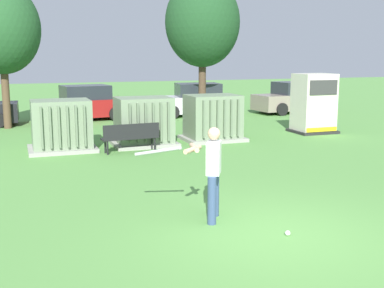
{
  "coord_description": "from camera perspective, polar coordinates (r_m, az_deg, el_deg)",
  "views": [
    {
      "loc": [
        -4.05,
        -7.01,
        3.03
      ],
      "look_at": [
        -0.29,
        3.5,
        1.0
      ],
      "focal_mm": 46.15,
      "sensor_mm": 36.0,
      "label": 1
    }
  ],
  "objects": [
    {
      "name": "park_bench",
      "position": [
        15.5,
        -7.09,
        0.97
      ],
      "size": [
        1.83,
        0.54,
        0.92
      ],
      "color": "black",
      "rests_on": "ground"
    },
    {
      "name": "transformer_mid_west",
      "position": [
        16.69,
        -5.59,
        2.54
      ],
      "size": [
        2.1,
        1.7,
        1.62
      ],
      "color": "#9E9B93",
      "rests_on": "ground"
    },
    {
      "name": "parked_car_left_of_center",
      "position": [
        23.58,
        -12.43,
        4.53
      ],
      "size": [
        4.4,
        2.36,
        1.62
      ],
      "color": "maroon",
      "rests_on": "ground"
    },
    {
      "name": "ground_plane",
      "position": [
        8.65,
        9.82,
        -10.37
      ],
      "size": [
        96.0,
        96.0,
        0.0
      ],
      "primitive_type": "plane",
      "color": "#5B9947"
    },
    {
      "name": "tree_center_left",
      "position": [
        22.97,
        1.22,
        13.84
      ],
      "size": [
        3.39,
        3.39,
        6.48
      ],
      "color": "#4C3828",
      "rests_on": "ground"
    },
    {
      "name": "generator_enclosure",
      "position": [
        19.91,
        13.88,
        4.55
      ],
      "size": [
        1.6,
        1.4,
        2.3
      ],
      "color": "#262626",
      "rests_on": "ground"
    },
    {
      "name": "transformer_mid_east",
      "position": [
        17.61,
        2.42,
        2.99
      ],
      "size": [
        2.1,
        1.7,
        1.62
      ],
      "color": "#9E9B93",
      "rests_on": "ground"
    },
    {
      "name": "batter",
      "position": [
        9.03,
        2.15,
        -2.85
      ],
      "size": [
        1.51,
        1.03,
        1.74
      ],
      "color": "#384C75",
      "rests_on": "ground"
    },
    {
      "name": "parked_car_rightmost",
      "position": [
        26.6,
        11.66,
        5.19
      ],
      "size": [
        4.34,
        2.22,
        1.62
      ],
      "color": "gray",
      "rests_on": "ground"
    },
    {
      "name": "parked_car_right_of_center",
      "position": [
        24.68,
        0.44,
        5.02
      ],
      "size": [
        4.37,
        2.29,
        1.62
      ],
      "color": "silver",
      "rests_on": "ground"
    },
    {
      "name": "tree_left",
      "position": [
        21.74,
        -21.17,
        12.31
      ],
      "size": [
        3.08,
        3.08,
        5.89
      ],
      "color": "brown",
      "rests_on": "ground"
    },
    {
      "name": "transformer_west",
      "position": [
        16.2,
        -14.86,
        2.01
      ],
      "size": [
        2.1,
        1.7,
        1.62
      ],
      "color": "#9E9B93",
      "rests_on": "ground"
    },
    {
      "name": "sports_ball",
      "position": [
        8.65,
        11.0,
        -10.07
      ],
      "size": [
        0.09,
        0.09,
        0.09
      ],
      "primitive_type": "sphere",
      "color": "white",
      "rests_on": "ground"
    }
  ]
}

